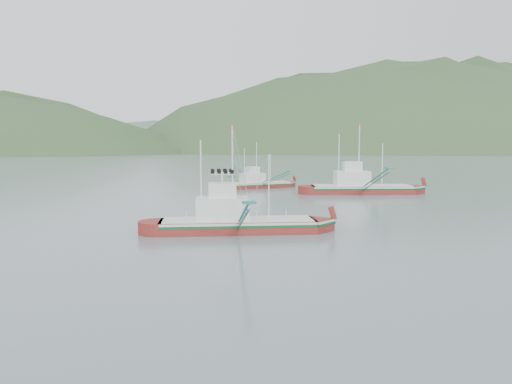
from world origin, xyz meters
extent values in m
plane|color=slate|center=(0.00, 0.00, 0.00)|extent=(1200.00, 1200.00, 0.00)
cube|color=maroon|center=(-2.08, 2.68, 0.18)|extent=(13.81, 4.31, 1.82)
cube|color=silver|center=(-2.08, 2.68, 0.96)|extent=(13.54, 4.37, 0.20)
cube|color=#0B4F26|center=(-2.08, 2.68, 0.73)|extent=(13.54, 4.39, 0.20)
cube|color=silver|center=(-2.08, 2.68, 1.14)|extent=(13.12, 4.09, 0.11)
cube|color=silver|center=(-3.45, 2.75, 2.09)|extent=(4.69, 3.13, 2.00)
cube|color=silver|center=(-3.45, 2.75, 3.73)|extent=(2.46, 2.12, 1.27)
cylinder|color=white|center=(-2.54, 2.71, 5.19)|extent=(0.15, 0.15, 8.19)
cylinder|color=white|center=(-5.26, 2.84, 4.57)|extent=(0.13, 0.13, 6.96)
cylinder|color=white|center=(0.64, 2.55, 3.96)|extent=(0.11, 0.11, 5.73)
cube|color=maroon|center=(6.11, 45.18, 0.16)|extent=(12.13, 6.72, 1.57)
cube|color=silver|center=(6.11, 45.18, 0.82)|extent=(11.93, 6.70, 0.17)
cube|color=#0B4F26|center=(6.11, 45.18, 0.63)|extent=(11.94, 6.72, 0.17)
cube|color=silver|center=(6.11, 45.18, 0.98)|extent=(11.53, 6.38, 0.09)
cube|color=silver|center=(4.99, 44.80, 1.80)|extent=(4.51, 3.62, 1.72)
cube|color=silver|center=(4.99, 44.80, 3.21)|extent=(2.48, 2.28, 1.10)
cylinder|color=white|center=(5.74, 45.05, 4.46)|extent=(0.13, 0.13, 7.05)
cylinder|color=white|center=(3.51, 44.30, 3.94)|extent=(0.11, 0.11, 5.99)
cylinder|color=white|center=(8.33, 45.93, 3.41)|extent=(0.09, 0.09, 4.93)
cube|color=maroon|center=(20.48, 33.30, 0.21)|extent=(15.97, 5.93, 2.08)
cube|color=silver|center=(20.48, 33.30, 1.09)|extent=(15.67, 5.98, 0.23)
cube|color=#0B4F26|center=(20.48, 33.30, 0.83)|extent=(15.68, 6.00, 0.23)
cube|color=silver|center=(20.48, 33.30, 1.30)|extent=(15.18, 5.63, 0.12)
cube|color=silver|center=(18.93, 33.48, 2.39)|extent=(5.55, 3.91, 2.29)
cube|color=silver|center=(18.93, 33.48, 4.26)|extent=(2.95, 2.58, 1.46)
cylinder|color=white|center=(19.96, 33.36, 5.93)|extent=(0.17, 0.17, 9.36)
cylinder|color=white|center=(16.86, 33.72, 5.23)|extent=(0.15, 0.15, 7.96)
cylinder|color=white|center=(23.58, 32.94, 4.52)|extent=(0.12, 0.12, 6.55)
ellipsoid|color=#335029|center=(240.00, 430.00, 0.00)|extent=(684.00, 432.00, 306.00)
ellipsoid|color=slate|center=(30.00, 560.00, 0.00)|extent=(960.00, 400.00, 240.00)
camera|label=1|loc=(-6.68, -40.37, 7.79)|focal=35.00mm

